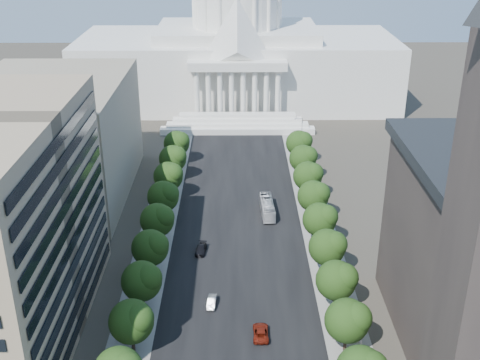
{
  "coord_description": "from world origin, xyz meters",
  "views": [
    {
      "loc": [
        -0.42,
        -45.77,
        68.59
      ],
      "look_at": [
        0.38,
        72.8,
        15.47
      ],
      "focal_mm": 45.0,
      "sensor_mm": 36.0,
      "label": 1
    }
  ],
  "objects_px": {
    "city_bus": "(267,207)",
    "car_dark_b": "(201,249)",
    "car_red": "(261,332)",
    "car_silver": "(212,302)"
  },
  "relations": [
    {
      "from": "car_silver",
      "to": "car_red",
      "type": "relative_size",
      "value": 0.77
    },
    {
      "from": "car_red",
      "to": "car_dark_b",
      "type": "bearing_deg",
      "value": -66.86
    },
    {
      "from": "car_red",
      "to": "car_silver",
      "type": "bearing_deg",
      "value": -45.37
    },
    {
      "from": "car_red",
      "to": "city_bus",
      "type": "xyz_separation_m",
      "value": [
        3.42,
        47.19,
        0.92
      ]
    },
    {
      "from": "city_bus",
      "to": "car_dark_b",
      "type": "bearing_deg",
      "value": -132.46
    },
    {
      "from": "car_silver",
      "to": "car_red",
      "type": "distance_m",
      "value": 12.86
    },
    {
      "from": "car_dark_b",
      "to": "car_red",
      "type": "bearing_deg",
      "value": -60.86
    },
    {
      "from": "car_silver",
      "to": "car_dark_b",
      "type": "relative_size",
      "value": 0.86
    },
    {
      "from": "car_red",
      "to": "car_dark_b",
      "type": "relative_size",
      "value": 1.12
    },
    {
      "from": "car_silver",
      "to": "city_bus",
      "type": "relative_size",
      "value": 0.36
    }
  ]
}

